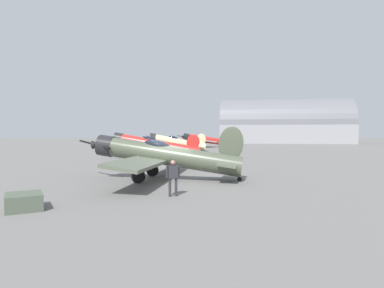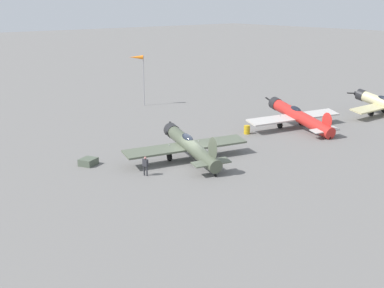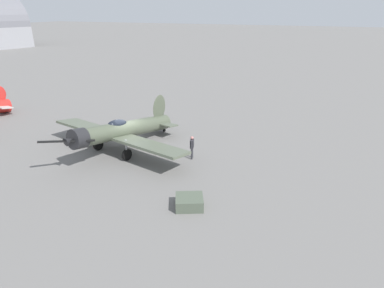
{
  "view_description": "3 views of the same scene",
  "coord_description": "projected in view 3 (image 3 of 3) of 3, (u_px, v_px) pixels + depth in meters",
  "views": [
    {
      "loc": [
        -20.06,
        -0.2,
        2.9
      ],
      "look_at": [
        19.31,
        -2.42,
        1.6
      ],
      "focal_mm": 30.35,
      "sensor_mm": 36.0,
      "label": 1
    },
    {
      "loc": [
        -28.66,
        -34.42,
        14.33
      ],
      "look_at": [
        0.0,
        0.0,
        1.8
      ],
      "focal_mm": 48.61,
      "sensor_mm": 36.0,
      "label": 2
    },
    {
      "loc": [
        -13.44,
        18.93,
        9.8
      ],
      "look_at": [
        -5.21,
        -0.16,
        1.1
      ],
      "focal_mm": 30.39,
      "sensor_mm": 36.0,
      "label": 3
    }
  ],
  "objects": [
    {
      "name": "ground_crew_mechanic",
      "position": [
        192.0,
        145.0,
        22.57
      ],
      "size": [
        0.34,
        0.63,
        1.67
      ],
      "rotation": [
        0.0,
        0.0,
        0.27
      ],
      "color": "#2D2D33",
      "rests_on": "ground_plane"
    },
    {
      "name": "equipment_crate",
      "position": [
        189.0,
        202.0,
        17.22
      ],
      "size": [
        1.86,
        1.77,
        0.62
      ],
      "rotation": [
        0.0,
        0.0,
        3.59
      ],
      "color": "#4C5647",
      "rests_on": "ground_plane"
    },
    {
      "name": "airplane_foreground",
      "position": [
        122.0,
        131.0,
        23.76
      ],
      "size": [
        12.11,
        10.66,
        3.43
      ],
      "rotation": [
        0.0,
        0.0,
        7.64
      ],
      "color": "#4C5442",
      "rests_on": "ground_plane"
    },
    {
      "name": "ground_plane",
      "position": [
        129.0,
        148.0,
        24.73
      ],
      "size": [
        400.0,
        400.0,
        0.0
      ],
      "primitive_type": "plane",
      "color": "slate"
    }
  ]
}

